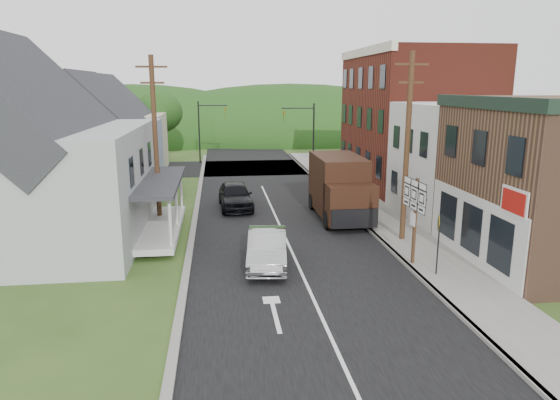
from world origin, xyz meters
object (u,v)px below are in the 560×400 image
object	(u,v)px
silver_sedan	(267,249)
warning_sign	(438,236)
dark_sedan	(235,196)
route_sign_cluster	(415,209)
delivery_van	(340,188)

from	to	relation	value
silver_sedan	warning_sign	size ratio (longest dim) A/B	1.86
dark_sedan	route_sign_cluster	bearing A→B (deg)	-60.74
silver_sedan	dark_sedan	bearing A→B (deg)	101.46
dark_sedan	warning_sign	size ratio (longest dim) A/B	1.96
route_sign_cluster	warning_sign	xyz separation A→B (m)	(0.47, -1.35, -0.78)
delivery_van	warning_sign	distance (m)	9.54
delivery_van	dark_sedan	bearing A→B (deg)	152.46
delivery_van	route_sign_cluster	size ratio (longest dim) A/B	1.75
route_sign_cluster	dark_sedan	bearing A→B (deg)	120.01
warning_sign	route_sign_cluster	bearing A→B (deg)	129.26
delivery_van	warning_sign	size ratio (longest dim) A/B	2.59
silver_sedan	delivery_van	distance (m)	8.77
warning_sign	silver_sedan	bearing A→B (deg)	-178.45
warning_sign	dark_sedan	bearing A→B (deg)	141.01
silver_sedan	delivery_van	world-z (taller)	delivery_van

